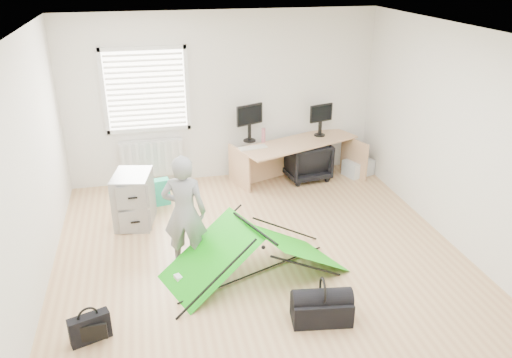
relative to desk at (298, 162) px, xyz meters
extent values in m
plane|color=tan|center=(-1.13, -2.26, -0.34)|extent=(5.50, 5.50, 0.00)
cube|color=silver|center=(-1.13, 0.49, 1.01)|extent=(5.00, 0.02, 2.70)
cube|color=silver|center=(-2.33, 0.45, 1.21)|extent=(1.20, 0.06, 1.20)
cube|color=silver|center=(-2.33, 0.41, 0.11)|extent=(1.00, 0.12, 0.60)
cube|color=tan|center=(0.00, 0.00, 0.00)|extent=(2.10, 1.30, 0.68)
cube|color=gray|center=(-2.63, -0.88, 0.03)|extent=(0.59, 0.72, 0.74)
cube|color=black|center=(-0.77, 0.22, 0.57)|extent=(0.47, 0.27, 0.45)
cube|color=black|center=(0.43, 0.22, 0.54)|extent=(0.42, 0.20, 0.40)
cube|color=beige|center=(-0.78, -0.12, 0.35)|extent=(0.46, 0.22, 0.02)
cylinder|color=#B0626D|center=(-0.56, 0.12, 0.46)|extent=(0.08, 0.08, 0.23)
imported|color=black|center=(0.16, 0.09, -0.02)|extent=(0.77, 0.79, 0.64)
imported|color=gray|center=(-2.03, -2.06, 0.37)|extent=(0.58, 0.46, 1.41)
cube|color=silver|center=(1.08, 0.01, -0.21)|extent=(0.55, 0.46, 0.26)
cube|color=#21A577|center=(-2.29, -0.38, -0.14)|extent=(0.36, 0.20, 0.40)
cube|color=black|center=(-3.08, -3.18, -0.20)|extent=(0.40, 0.24, 0.29)
cube|color=silver|center=(-2.16, -2.45, -0.29)|extent=(0.14, 0.14, 0.11)
cube|color=black|center=(-0.80, -3.41, -0.21)|extent=(0.64, 0.39, 0.26)
camera|label=1|loc=(-2.36, -7.24, 3.08)|focal=35.00mm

